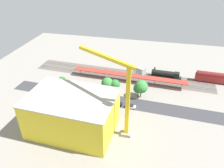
# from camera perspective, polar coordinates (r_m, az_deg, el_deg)

# --- Properties ---
(ground_plane) EXTENTS (162.91, 162.91, 0.00)m
(ground_plane) POSITION_cam_1_polar(r_m,az_deg,el_deg) (106.20, 0.26, -2.90)
(ground_plane) COLOR gray
(ground_plane) RESTS_ON ground
(rail_bed) EXTENTS (102.38, 18.72, 0.01)m
(rail_bed) POSITION_cam_1_polar(r_m,az_deg,el_deg) (124.09, 2.45, 2.48)
(rail_bed) COLOR #5B544C
(rail_bed) RESTS_ON ground
(street_asphalt) EXTENTS (102.15, 14.41, 0.01)m
(street_asphalt) POSITION_cam_1_polar(r_m,az_deg,el_deg) (102.58, -0.30, -4.28)
(street_asphalt) COLOR #38383D
(street_asphalt) RESTS_ON ground
(track_rails) EXTENTS (101.68, 12.29, 0.12)m
(track_rails) POSITION_cam_1_polar(r_m,az_deg,el_deg) (124.00, 2.45, 2.56)
(track_rails) COLOR #9E9EA8
(track_rails) RESTS_ON ground
(platform_canopy_near) EXTENTS (61.61, 7.42, 4.13)m
(platform_canopy_near) POSITION_cam_1_polar(r_m,az_deg,el_deg) (115.66, 4.40, 2.35)
(platform_canopy_near) COLOR #B73328
(platform_canopy_near) RESTS_ON ground
(locomotive) EXTENTS (16.55, 3.81, 5.31)m
(locomotive) POSITION_cam_1_polar(r_m,az_deg,el_deg) (124.14, 14.22, 2.50)
(locomotive) COLOR black
(locomotive) RESTS_ON ground
(passenger_coach) EXTENTS (18.77, 4.11, 5.96)m
(passenger_coach) POSITION_cam_1_polar(r_m,az_deg,el_deg) (127.16, 25.36, 1.61)
(passenger_coach) COLOR black
(passenger_coach) RESTS_ON ground
(parked_car_0) EXTENTS (4.64, 1.83, 1.73)m
(parked_car_0) POSITION_cam_1_polar(r_m,az_deg,el_deg) (97.57, 4.95, -5.96)
(parked_car_0) COLOR black
(parked_car_0) RESTS_ON ground
(parked_car_1) EXTENTS (4.20, 2.03, 1.73)m
(parked_car_1) POSITION_cam_1_polar(r_m,az_deg,el_deg) (98.91, 1.48, -5.26)
(parked_car_1) COLOR black
(parked_car_1) RESTS_ON ground
(parked_car_2) EXTENTS (4.70, 1.95, 1.71)m
(parked_car_2) POSITION_cam_1_polar(r_m,az_deg,el_deg) (100.16, -2.54, -4.77)
(parked_car_2) COLOR black
(parked_car_2) RESTS_ON ground
(parked_car_3) EXTENTS (4.35, 2.11, 1.66)m
(parked_car_3) POSITION_cam_1_polar(r_m,az_deg,el_deg) (101.85, -6.21, -4.28)
(parked_car_3) COLOR black
(parked_car_3) RESTS_ON ground
(construction_building) EXTENTS (32.91, 23.07, 14.90)m
(construction_building) POSITION_cam_1_polar(r_m,az_deg,el_deg) (83.96, -10.47, -7.76)
(construction_building) COLOR yellow
(construction_building) RESTS_ON ground
(construction_roof_slab) EXTENTS (33.54, 23.71, 0.40)m
(construction_roof_slab) POSITION_cam_1_polar(r_m,az_deg,el_deg) (79.45, -10.99, -3.46)
(construction_roof_slab) COLOR #B7B2A8
(construction_roof_slab) RESTS_ON construction_building
(tower_crane) EXTENTS (26.57, 16.24, 30.20)m
(tower_crane) POSITION_cam_1_polar(r_m,az_deg,el_deg) (75.21, 2.46, -1.84)
(tower_crane) COLOR gray
(tower_crane) RESTS_ON ground
(box_truck_0) EXTENTS (8.13, 2.73, 3.27)m
(box_truck_0) POSITION_cam_1_polar(r_m,az_deg,el_deg) (98.82, -4.81, -4.81)
(box_truck_0) COLOR black
(box_truck_0) RESTS_ON ground
(box_truck_1) EXTENTS (8.97, 3.13, 3.53)m
(box_truck_1) POSITION_cam_1_polar(r_m,az_deg,el_deg) (98.85, -6.57, -4.83)
(box_truck_1) COLOR black
(box_truck_1) RESTS_ON ground
(street_tree_0) EXTENTS (5.92, 5.92, 8.71)m
(street_tree_0) POSITION_cam_1_polar(r_m,az_deg,el_deg) (104.35, -1.24, 0.14)
(street_tree_0) COLOR brown
(street_tree_0) RESTS_ON ground
(street_tree_1) EXTENTS (6.33, 6.33, 9.02)m
(street_tree_1) POSITION_cam_1_polar(r_m,az_deg,el_deg) (102.51, 7.74, -0.71)
(street_tree_1) COLOR brown
(street_tree_1) RESTS_ON ground
(street_tree_2) EXTENTS (4.93, 4.93, 8.00)m
(street_tree_2) POSITION_cam_1_polar(r_m,az_deg,el_deg) (103.96, 0.76, -0.11)
(street_tree_2) COLOR brown
(street_tree_2) RESTS_ON ground
(street_tree_3) EXTENTS (4.29, 4.29, 6.20)m
(street_tree_3) POSITION_cam_1_polar(r_m,az_deg,el_deg) (112.78, -13.05, 0.82)
(street_tree_3) COLOR brown
(street_tree_3) RESTS_ON ground
(street_tree_4) EXTENTS (4.75, 4.75, 7.36)m
(street_tree_4) POSITION_cam_1_polar(r_m,az_deg,el_deg) (102.62, 6.98, -1.19)
(street_tree_4) COLOR brown
(street_tree_4) RESTS_ON ground
(traffic_light) EXTENTS (0.50, 0.36, 6.08)m
(traffic_light) POSITION_cam_1_polar(r_m,az_deg,el_deg) (100.23, -8.27, -2.77)
(traffic_light) COLOR #333333
(traffic_light) RESTS_ON ground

